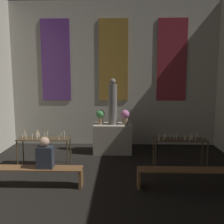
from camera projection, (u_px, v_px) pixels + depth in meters
The scene contains 10 objects.
wall_back at pixel (113, 74), 8.91m from camera, with size 7.55×0.16×5.08m.
altar at pixel (113, 138), 8.19m from camera, with size 1.23×0.75×0.94m.
statue at pixel (113, 103), 8.02m from camera, with size 0.27×0.27×1.48m.
flower_vase_left at pixel (100, 116), 8.10m from camera, with size 0.28×0.28×0.47m.
flower_vase_right at pixel (125, 116), 8.07m from camera, with size 0.28×0.28×0.47m.
candle_rack_left at pixel (44, 141), 6.92m from camera, with size 1.43×0.48×0.99m.
candle_rack_right at pixel (180, 142), 6.80m from camera, with size 1.43×0.48×0.99m.
pew_back_left at pixel (35, 172), 5.67m from camera, with size 2.17×0.36×0.44m.
pew_back_right at pixel (186, 174), 5.57m from camera, with size 2.17×0.36×0.44m.
person_seated at pixel (45, 154), 5.60m from camera, with size 0.36×0.24×0.71m.
Camera 1 is at (0.21, 2.00, 2.50)m, focal length 40.00 mm.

